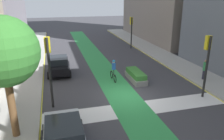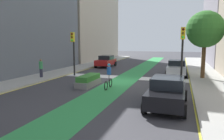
{
  "view_description": "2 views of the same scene",
  "coord_description": "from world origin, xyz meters",
  "views": [
    {
      "loc": [
        -4.89,
        -13.81,
        6.96
      ],
      "look_at": [
        -0.67,
        1.83,
        1.41
      ],
      "focal_mm": 35.59,
      "sensor_mm": 36.0,
      "label": 1
    },
    {
      "loc": [
        -5.2,
        17.46,
        3.41
      ],
      "look_at": [
        -0.1,
        2.02,
        1.24
      ],
      "focal_mm": 33.85,
      "sensor_mm": 36.0,
      "label": 2
    }
  ],
  "objects": [
    {
      "name": "median_planter",
      "position": [
        1.64,
        2.62,
        0.4
      ],
      "size": [
        1.03,
        2.9,
        0.85
      ],
      "color": "slate",
      "rests_on": "ground_plane"
    },
    {
      "name": "crosswalk_band",
      "position": [
        0.0,
        -2.0,
        0.0
      ],
      "size": [
        12.0,
        1.8,
        0.01
      ],
      "primitive_type": "cube",
      "color": "silver",
      "rests_on": "ground_plane"
    },
    {
      "name": "curb_stripe_right",
      "position": [
        6.0,
        0.0,
        0.01
      ],
      "size": [
        0.16,
        60.0,
        0.01
      ],
      "primitive_type": "cube",
      "color": "yellow",
      "rests_on": "ground_plane"
    },
    {
      "name": "street_tree_near",
      "position": [
        -7.09,
        -3.22,
        4.49
      ],
      "size": [
        3.26,
        3.26,
        6.01
      ],
      "color": "brown",
      "rests_on": "sidewalk_left"
    },
    {
      "name": "sidewalk_right",
      "position": [
        7.5,
        0.0,
        0.07
      ],
      "size": [
        3.0,
        60.0,
        0.15
      ],
      "primitive_type": "cube",
      "color": "#9E9E99",
      "rests_on": "ground_plane"
    },
    {
      "name": "car_red_right_near",
      "position": [
        4.63,
        -9.67,
        0.8
      ],
      "size": [
        2.05,
        4.22,
        1.57
      ],
      "color": "#A51919",
      "rests_on": "ground_plane"
    },
    {
      "name": "traffic_signal_near_left",
      "position": [
        -5.23,
        -0.24,
        3.18
      ],
      "size": [
        0.35,
        0.52,
        4.55
      ],
      "color": "black",
      "rests_on": "ground_plane"
    },
    {
      "name": "car_silver_left_near",
      "position": [
        -4.76,
        -4.98,
        0.8
      ],
      "size": [
        2.03,
        4.2,
        1.57
      ],
      "color": "#B2B7BF",
      "rests_on": "ground_plane"
    },
    {
      "name": "sidewalk_left",
      "position": [
        -7.5,
        0.0,
        0.07
      ],
      "size": [
        3.0,
        60.0,
        0.15
      ],
      "primitive_type": "cube",
      "color": "#9E9E99",
      "rests_on": "ground_plane"
    },
    {
      "name": "pedestrian_sidewalk_right_a",
      "position": [
        7.16,
        1.09,
        1.01
      ],
      "size": [
        0.34,
        0.34,
        1.7
      ],
      "color": "#262638",
      "rests_on": "sidewalk_right"
    },
    {
      "name": "ground_plane",
      "position": [
        0.0,
        0.0,
        0.0
      ],
      "size": [
        120.0,
        120.0,
        0.0
      ],
      "primitive_type": "plane",
      "color": "#38383D"
    },
    {
      "name": "bike_lane_paint",
      "position": [
        -0.36,
        0.0,
        0.0
      ],
      "size": [
        2.4,
        60.0,
        0.01
      ],
      "primitive_type": "cube",
      "color": "#2D8C47",
      "rests_on": "ground_plane"
    },
    {
      "name": "car_black_left_far",
      "position": [
        -4.55,
        6.26,
        0.8
      ],
      "size": [
        2.11,
        4.24,
        1.57
      ],
      "color": "black",
      "rests_on": "ground_plane"
    },
    {
      "name": "traffic_signal_near_right",
      "position": [
        5.13,
        -1.45,
        3.05
      ],
      "size": [
        0.35,
        0.52,
        4.36
      ],
      "color": "black",
      "rests_on": "ground_plane"
    },
    {
      "name": "curb_stripe_left",
      "position": [
        -6.0,
        0.0,
        0.01
      ],
      "size": [
        0.16,
        60.0,
        0.01
      ],
      "primitive_type": "cube",
      "color": "yellow",
      "rests_on": "ground_plane"
    },
    {
      "name": "cyclist_in_lane",
      "position": [
        -0.2,
        3.08,
        0.97
      ],
      "size": [
        0.32,
        1.73,
        1.86
      ],
      "color": "black",
      "rests_on": "ground_plane"
    }
  ]
}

